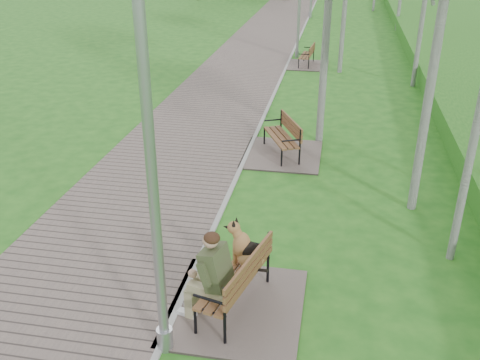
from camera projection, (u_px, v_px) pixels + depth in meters
The scene contains 8 objects.
ground at pixel (171, 325), 7.86m from camera, with size 120.00×120.00×0.00m, color #215E1A.
walkway at pixel (264, 39), 27.19m from camera, with size 3.50×67.00×0.04m, color #685A54.
kerb at pixel (298, 40), 26.90m from camera, with size 0.10×67.00×0.05m, color #999993.
bench_main at pixel (229, 283), 7.96m from camera, with size 2.01×2.23×1.75m.
bench_second at pixel (281, 147), 13.53m from camera, with size 1.93×2.14×1.18m.
bench_third at pixel (306, 61), 22.09m from camera, with size 1.74×1.93×1.07m.
lamp_post_near at pixel (152, 171), 6.26m from camera, with size 0.22×0.22×5.80m.
lamp_post_second at pixel (299, 3), 22.57m from camera, with size 0.19×0.19×4.90m.
Camera 1 is at (2.13, -5.87, 5.33)m, focal length 40.00 mm.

